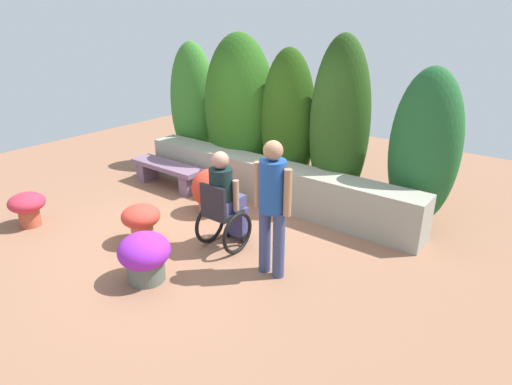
% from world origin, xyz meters
% --- Properties ---
extents(ground_plane, '(12.73, 12.73, 0.00)m').
position_xyz_m(ground_plane, '(0.00, 0.00, 0.00)').
color(ground_plane, '#8C6048').
extents(stone_retaining_wall, '(5.04, 0.49, 0.69)m').
position_xyz_m(stone_retaining_wall, '(0.00, 1.43, 0.35)').
color(stone_retaining_wall, gray).
rests_on(stone_retaining_wall, ground).
extents(hedge_backdrop, '(5.55, 0.99, 2.65)m').
position_xyz_m(hedge_backdrop, '(-0.36, 2.03, 1.25)').
color(hedge_backdrop, '#357729').
rests_on(hedge_backdrop, ground).
extents(stone_bench, '(1.49, 0.41, 0.43)m').
position_xyz_m(stone_bench, '(-1.87, 0.89, 0.28)').
color(stone_bench, slate).
rests_on(stone_bench, ground).
extents(person_in_wheelchair, '(0.53, 0.66, 1.33)m').
position_xyz_m(person_in_wheelchair, '(0.39, -0.12, 0.62)').
color(person_in_wheelchair, black).
rests_on(person_in_wheelchair, ground).
extents(person_standing_companion, '(0.49, 0.30, 1.64)m').
position_xyz_m(person_standing_companion, '(1.27, -0.28, 0.94)').
color(person_standing_companion, '#37426B').
rests_on(person_standing_companion, ground).
extents(flower_pot_purple_near, '(0.60, 0.60, 0.71)m').
position_xyz_m(flower_pot_purple_near, '(-0.49, 0.56, 0.36)').
color(flower_pot_purple_near, gray).
rests_on(flower_pot_purple_near, ground).
extents(flower_pot_terracotta_by_wall, '(0.60, 0.60, 0.59)m').
position_xyz_m(flower_pot_terracotta_by_wall, '(0.20, -1.28, 0.32)').
color(flower_pot_terracotta_by_wall, '#565F55').
rests_on(flower_pot_terracotta_by_wall, ground).
extents(flower_pot_red_accent, '(0.51, 0.51, 0.51)m').
position_xyz_m(flower_pot_red_accent, '(-2.27, -1.41, 0.31)').
color(flower_pot_red_accent, '#AF4D34').
rests_on(flower_pot_red_accent, ground).
extents(flower_pot_small_foreground, '(0.52, 0.52, 0.54)m').
position_xyz_m(flower_pot_small_foreground, '(-0.57, -0.72, 0.33)').
color(flower_pot_small_foreground, '#B9643C').
rests_on(flower_pot_small_foreground, ground).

